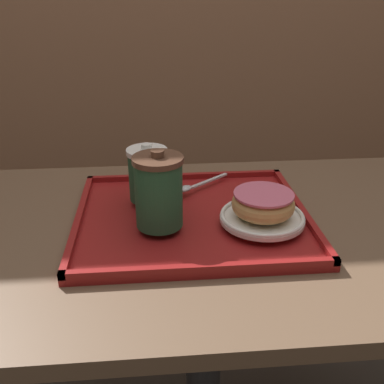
# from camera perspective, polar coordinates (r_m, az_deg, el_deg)

# --- Properties ---
(cafe_table) EXTENTS (1.07, 0.66, 0.70)m
(cafe_table) POSITION_cam_1_polar(r_m,az_deg,el_deg) (0.95, 1.60, -11.84)
(cafe_table) COLOR brown
(cafe_table) RESTS_ON ground_plane
(serving_tray) EXTENTS (0.45, 0.39, 0.02)m
(serving_tray) POSITION_cam_1_polar(r_m,az_deg,el_deg) (0.88, 0.00, -3.34)
(serving_tray) COLOR maroon
(serving_tray) RESTS_ON cafe_table
(coffee_cup_front) EXTENTS (0.09, 0.09, 0.14)m
(coffee_cup_front) POSITION_cam_1_polar(r_m,az_deg,el_deg) (0.80, -4.25, 0.11)
(coffee_cup_front) COLOR #235638
(coffee_cup_front) RESTS_ON serving_tray
(coffee_cup_rear) EXTENTS (0.08, 0.08, 0.12)m
(coffee_cup_rear) POSITION_cam_1_polar(r_m,az_deg,el_deg) (0.91, -5.64, 2.31)
(coffee_cup_rear) COLOR #235638
(coffee_cup_rear) RESTS_ON serving_tray
(plate_with_chocolate_donut) EXTENTS (0.16, 0.16, 0.01)m
(plate_with_chocolate_donut) POSITION_cam_1_polar(r_m,az_deg,el_deg) (0.85, 8.89, -3.16)
(plate_with_chocolate_donut) COLOR white
(plate_with_chocolate_donut) RESTS_ON serving_tray
(donut_chocolate_glazed) EXTENTS (0.12, 0.12, 0.04)m
(donut_chocolate_glazed) POSITION_cam_1_polar(r_m,az_deg,el_deg) (0.83, 9.02, -1.44)
(donut_chocolate_glazed) COLOR tan
(donut_chocolate_glazed) RESTS_ON plate_with_chocolate_donut
(spoon) EXTENTS (0.12, 0.10, 0.01)m
(spoon) POSITION_cam_1_polar(r_m,az_deg,el_deg) (0.97, 0.04, 0.74)
(spoon) COLOR silver
(spoon) RESTS_ON serving_tray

